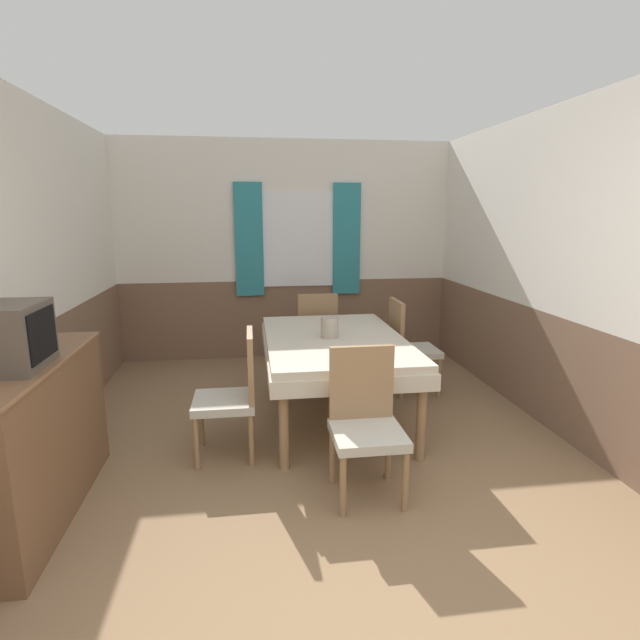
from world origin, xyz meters
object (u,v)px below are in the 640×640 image
dining_table (334,348)px  sideboard (29,440)px  tv (14,336)px  chair_right_far (408,344)px  chair_head_window (316,332)px  chair_head_near (365,419)px  chair_left_near (234,392)px  vase (330,327)px

dining_table → sideboard: 2.30m
dining_table → tv: size_ratio=4.36×
chair_right_far → dining_table: bearing=-56.2°
dining_table → sideboard: (-1.99, -1.16, -0.15)m
chair_right_far → chair_head_window: bearing=-126.2°
dining_table → sideboard: bearing=-149.7°
chair_head_near → chair_head_window: bearing=-90.0°
chair_right_far → tv: (-2.78, -1.82, 0.63)m
dining_table → chair_left_near: bearing=-146.2°
chair_head_window → sideboard: sideboard is taller
dining_table → vase: vase is taller
chair_head_near → vase: chair_head_near is taller
chair_head_near → chair_left_near: (-0.83, 0.61, 0.00)m
chair_left_near → tv: 1.46m
chair_left_near → chair_head_near: bearing=-126.2°
chair_head_near → chair_head_window: same height
chair_head_near → chair_left_near: size_ratio=1.00×
dining_table → chair_left_near: size_ratio=1.98×
chair_head_near → sideboard: sideboard is taller
chair_head_near → vase: bearing=-87.8°
dining_table → vase: bearing=-168.5°
vase → chair_head_near: bearing=-87.8°
chair_head_near → sideboard: (-1.99, 0.01, -0.01)m
chair_head_near → tv: size_ratio=2.20×
tv → chair_left_near: bearing=32.5°
chair_head_near → chair_head_window: size_ratio=1.00×
dining_table → chair_head_window: (0.00, 1.17, -0.14)m
chair_right_far → chair_head_window: size_ratio=1.00×
chair_right_far → vase: chair_right_far is taller
chair_head_window → vase: (-0.04, -1.18, 0.33)m
dining_table → chair_right_far: size_ratio=1.98×
sideboard → chair_head_near: bearing=-0.3°
tv → vase: tv is taller
chair_head_window → chair_right_far: bearing=-36.2°
chair_right_far → sideboard: size_ratio=0.64×
chair_head_near → tv: tv is taller
chair_left_near → vase: (0.79, 0.55, 0.33)m
chair_head_near → vase: 1.21m
dining_table → chair_head_near: 1.18m
chair_head_window → tv: (-1.94, -2.43, 0.63)m
dining_table → chair_head_window: size_ratio=1.98×
sideboard → chair_head_window: bearing=49.5°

